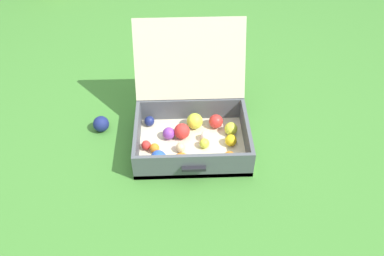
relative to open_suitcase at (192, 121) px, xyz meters
The scene contains 3 objects.
ground_plane 0.16m from the open_suitcase, 138.28° to the right, with size 16.00×16.00×0.00m, color #3D7A2D.
open_suitcase is the anchor object (origin of this frame).
stray_ball_on_grass 0.48m from the open_suitcase, behind, with size 0.08×0.08×0.08m, color navy.
Camera 1 is at (0.03, -1.42, 1.47)m, focal length 38.34 mm.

